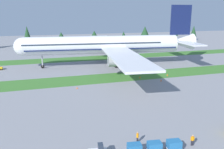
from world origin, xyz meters
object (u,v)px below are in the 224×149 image
(taxiway_marker_1, at_px, (161,80))
(cargo_dolly_second, at_px, (154,146))
(cargo_dolly_lead, at_px, (134,148))
(taxiway_marker_2, at_px, (167,75))
(ground_crew_marshaller, at_px, (192,140))
(taxiway_marker_0, at_px, (140,77))
(cargo_dolly_third, at_px, (174,145))
(taxiway_marker_3, at_px, (77,88))
(airliner, at_px, (109,45))
(ground_crew_loader, at_px, (137,137))

(taxiway_marker_1, bearing_deg, cargo_dolly_second, -119.67)
(cargo_dolly_lead, height_order, taxiway_marker_2, cargo_dolly_lead)
(ground_crew_marshaller, bearing_deg, taxiway_marker_1, 86.15)
(taxiway_marker_0, bearing_deg, cargo_dolly_third, -106.45)
(taxiway_marker_3, bearing_deg, taxiway_marker_0, 13.95)
(airliner, relative_size, cargo_dolly_lead, 33.87)
(ground_crew_marshaller, xyz_separation_m, taxiway_marker_3, (-11.96, 32.46, -0.72))
(ground_crew_loader, relative_size, taxiway_marker_1, 3.04)
(ground_crew_loader, distance_m, taxiway_marker_2, 42.13)
(cargo_dolly_lead, xyz_separation_m, ground_crew_loader, (1.64, 2.77, 0.03))
(cargo_dolly_third, bearing_deg, taxiway_marker_0, -8.65)
(cargo_dolly_lead, bearing_deg, cargo_dolly_second, -90.00)
(cargo_dolly_second, xyz_separation_m, taxiway_marker_0, (14.01, 37.33, -0.59))
(taxiway_marker_0, bearing_deg, ground_crew_loader, -114.06)
(taxiway_marker_2, bearing_deg, taxiway_marker_1, -134.19)
(airliner, distance_m, taxiway_marker_1, 26.86)
(ground_crew_loader, relative_size, taxiway_marker_0, 2.68)
(cargo_dolly_lead, xyz_separation_m, ground_crew_marshaller, (9.04, -0.44, 0.03))
(cargo_dolly_lead, distance_m, cargo_dolly_second, 2.90)
(airliner, distance_m, taxiway_marker_3, 29.77)
(ground_crew_loader, height_order, taxiway_marker_3, ground_crew_loader)
(taxiway_marker_2, height_order, taxiway_marker_3, taxiway_marker_2)
(airliner, xyz_separation_m, taxiway_marker_2, (13.54, -19.23, -7.56))
(cargo_dolly_third, bearing_deg, taxiway_marker_3, 22.60)
(taxiway_marker_0, height_order, taxiway_marker_1, taxiway_marker_0)
(cargo_dolly_second, height_order, taxiway_marker_3, cargo_dolly_second)
(taxiway_marker_2, bearing_deg, ground_crew_loader, -125.69)
(taxiway_marker_2, bearing_deg, cargo_dolly_lead, -125.32)
(airliner, distance_m, cargo_dolly_lead, 58.04)
(airliner, distance_m, cargo_dolly_second, 57.86)
(taxiway_marker_0, xyz_separation_m, taxiway_marker_1, (4.39, -5.02, -0.04))
(airliner, height_order, taxiway_marker_3, airliner)
(ground_crew_marshaller, bearing_deg, cargo_dolly_second, -163.56)
(cargo_dolly_third, bearing_deg, airliner, 0.88)
(cargo_dolly_third, relative_size, taxiway_marker_0, 3.67)
(cargo_dolly_lead, bearing_deg, taxiway_marker_0, -16.77)
(ground_crew_marshaller, height_order, taxiway_marker_1, ground_crew_marshaller)
(taxiway_marker_0, xyz_separation_m, taxiway_marker_3, (-19.80, -4.92, -0.10))
(taxiway_marker_3, bearing_deg, taxiway_marker_2, 9.69)
(ground_crew_marshaller, distance_m, taxiway_marker_3, 34.60)
(airliner, height_order, ground_crew_marshaller, airliner)
(taxiway_marker_3, bearing_deg, cargo_dolly_lead, -84.80)
(cargo_dolly_third, relative_size, ground_crew_loader, 1.37)
(airliner, xyz_separation_m, taxiway_marker_0, (4.22, -19.28, -7.53))
(ground_crew_loader, bearing_deg, cargo_dolly_lead, -30.82)
(ground_crew_loader, bearing_deg, taxiway_marker_1, 145.75)
(ground_crew_loader, distance_m, taxiway_marker_0, 37.41)
(ground_crew_loader, distance_m, taxiway_marker_1, 35.15)
(taxiway_marker_1, xyz_separation_m, taxiway_marker_2, (4.93, 5.07, 0.00))
(cargo_dolly_lead, distance_m, taxiway_marker_0, 40.61)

